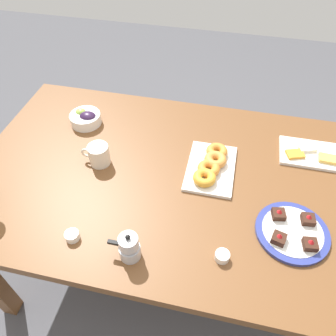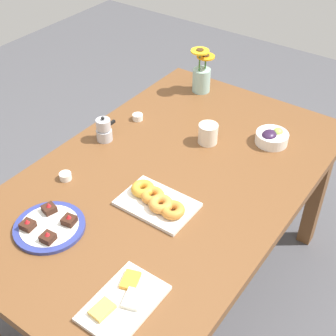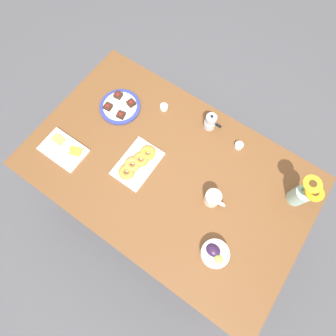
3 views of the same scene
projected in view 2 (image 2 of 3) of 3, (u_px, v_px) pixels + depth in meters
ground_plane at (168, 290)px, 2.33m from camera, size 6.00×6.00×0.00m
dining_table at (168, 192)px, 1.92m from camera, size 1.60×1.00×0.74m
coffee_mug at (208, 133)px, 2.02m from camera, size 0.12×0.08×0.09m
grape_bowl at (272, 137)px, 2.02m from camera, size 0.14×0.14×0.07m
cheese_platter at (123, 302)px, 1.39m from camera, size 0.26×0.17×0.03m
croissant_platter at (157, 201)px, 1.72m from camera, size 0.19×0.28×0.05m
jam_cup_honey at (138, 117)px, 2.18m from camera, size 0.05×0.05×0.03m
jam_cup_berry at (65, 176)px, 1.84m from camera, size 0.05×0.05×0.03m
dessert_plate at (49, 226)px, 1.64m from camera, size 0.25×0.25×0.05m
flower_vase at (202, 77)px, 2.35m from camera, size 0.13×0.10×0.23m
moka_pot at (104, 130)px, 2.03m from camera, size 0.11×0.07×0.12m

